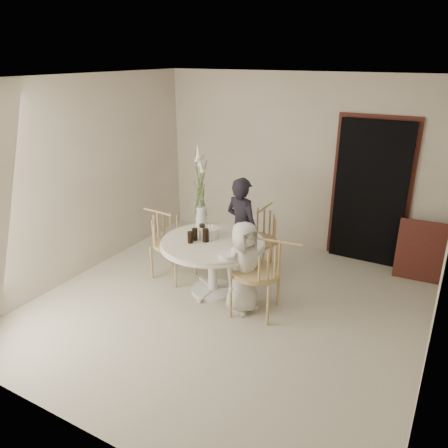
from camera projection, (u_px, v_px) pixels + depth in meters
The scene contains 18 objects.
ground at pixel (227, 307), 5.42m from camera, with size 4.50×4.50×0.00m, color beige.
room_shell at pixel (227, 181), 4.82m from camera, with size 4.50×4.50×4.50m.
doorway at pixel (370, 193), 6.29m from camera, with size 1.00×0.10×2.10m, color black.
door_trim at pixel (371, 189), 6.30m from camera, with size 1.12×0.03×2.22m, color maroon.
table at pixel (213, 249), 5.55m from camera, with size 1.33×1.33×0.73m.
picture_frame at pixel (420, 251), 5.97m from camera, with size 0.63×0.04×0.84m, color maroon.
chair_far at pixel (260, 231), 6.14m from camera, with size 0.54×0.57×0.93m.
chair_right at pixel (267, 266), 5.05m from camera, with size 0.64×0.60×0.99m.
chair_left at pixel (165, 235), 6.01m from camera, with size 0.59×0.55×0.94m.
girl at pixel (242, 228), 5.94m from camera, with size 0.52×0.34×1.43m, color black.
boy at pixel (244, 267), 5.17m from camera, with size 0.56×0.36×1.14m, color silver.
birthday_cake at pixel (208, 233), 5.60m from camera, with size 0.26×0.26×0.17m.
cola_tumbler_a at pixel (190, 237), 5.42m from camera, with size 0.07×0.07×0.15m, color black.
cola_tumbler_b at pixel (195, 234), 5.50m from camera, with size 0.07×0.07×0.16m, color black.
cola_tumbler_c at pixel (202, 230), 5.62m from camera, with size 0.08×0.08×0.16m, color black.
cola_tumbler_d at pixel (206, 235), 5.45m from camera, with size 0.08×0.08×0.17m, color black.
plate_stack at pixel (228, 255), 5.04m from camera, with size 0.21×0.21×0.05m, color white.
flower_vase at pixel (201, 193), 5.80m from camera, with size 0.15×0.15×1.14m.
Camera 1 is at (2.24, -4.09, 2.94)m, focal length 35.00 mm.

